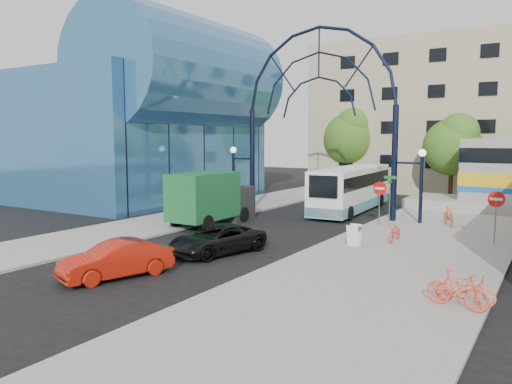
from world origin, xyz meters
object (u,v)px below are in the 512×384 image
Objects in this scene: gateway_arch at (319,83)px; city_bus at (352,188)px; black_suv at (217,239)px; do_not_enter_sign at (496,204)px; bike_near_b at (449,216)px; sandwich_board at (354,233)px; bike_far_b at (458,290)px; street_name_sign at (390,189)px; tree_north_a at (454,144)px; bike_near_a at (395,232)px; green_truck at (212,198)px; bike_far_a at (465,289)px; tree_north_b at (351,136)px; red_sedan at (116,260)px; stop_sign at (380,192)px.

gateway_arch is 1.22× the size of city_bus.
black_suv is (0.85, -12.14, -7.92)m from gateway_arch.
do_not_enter_sign is 4.97m from bike_near_b.
bike_far_b reaches higher than sandwich_board.
street_name_sign reaches higher than black_suv.
tree_north_a is 27.13m from bike_far_b.
gateway_arch is 4.87× the size of street_name_sign.
bike_near_b is at bearing 72.79° from black_suv.
bike_near_b is (8.21, -0.11, -7.88)m from gateway_arch.
black_suv is at bearing -148.16° from bike_near_b.
street_name_sign is at bearing 155.84° from do_not_enter_sign.
do_not_enter_sign is (11.00, -4.00, -6.58)m from gateway_arch.
bike_near_b is at bearing 76.94° from bike_near_a.
street_name_sign reaches higher than bike_near_a.
green_truck is 3.33× the size of bike_far_b.
tree_north_a is 3.79× the size of bike_far_b.
city_bus is at bearing 61.96° from green_truck.
bike_near_a is 0.91× the size of bike_far_b.
bike_far_a is at bearing 4.57° from black_suv.
gateway_arch is at bearing 138.47° from bike_near_a.
bike_far_a is (4.43, -7.92, 0.01)m from bike_near_a.
city_bus is (-9.87, 7.21, -0.39)m from do_not_enter_sign.
do_not_enter_sign is 0.55× the size of black_suv.
tree_north_b is 33.83m from bike_far_a.
gateway_arch is 14.52m from black_suv.
sandwich_board is 6.29m from black_suv.
black_suv is (4.64, -5.83, -0.91)m from green_truck.
tree_north_a is 3.80× the size of bike_near_b.
tree_north_b reaches higher than green_truck.
sandwich_board is 2.41m from bike_near_a.
green_truck is 3.66× the size of bike_near_a.
do_not_enter_sign is 16.86m from tree_north_a.
bike_near_b is at bearing -80.18° from tree_north_a.
black_suv is at bearing -141.29° from do_not_enter_sign.
tree_north_a is 1.72× the size of red_sedan.
red_sedan is 11.77m from bike_far_a.
bike_near_b is at bearing 24.44° from bike_far_b.
gateway_arch is 3.35× the size of red_sedan.
tree_north_a reaches higher than bike_near_b.
do_not_enter_sign is 0.40× the size of green_truck.
bike_near_b is at bearing -28.48° from city_bus.
sandwich_board is 0.09× the size of city_bus.
gateway_arch is 5.46× the size of stop_sign.
do_not_enter_sign is at bearing -19.99° from gateway_arch.
tree_north_b reaches higher than red_sedan.
tree_north_b reaches higher than bike_far_a.
gateway_arch is 18.88m from red_sedan.
stop_sign is at bearing -177.62° from bike_near_b.
do_not_enter_sign is at bearing 36.68° from sandwich_board.
bike_near_a is (-4.11, -2.00, -1.41)m from do_not_enter_sign.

